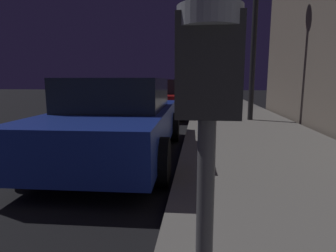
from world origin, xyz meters
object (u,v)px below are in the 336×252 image
Objects in this scene: car_red at (163,98)px; street_lamp at (256,6)px; parking_meter at (207,129)px; car_blue at (119,119)px.

street_lamp is (3.08, -1.93, 2.90)m from car_red.
parking_meter reaches higher than car_blue.
parking_meter is 8.60m from street_lamp.
street_lamp reaches higher than car_blue.
parking_meter is 10.17m from car_red.
car_blue and car_red have the same top height.
car_red is (-1.49, 10.05, -0.54)m from parking_meter.
car_red is at bearing 98.41° from parking_meter.
parking_meter is 0.33× the size of car_red.
parking_meter reaches higher than car_red.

